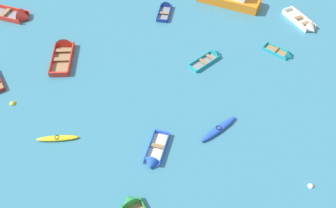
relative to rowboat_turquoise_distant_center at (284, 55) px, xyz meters
name	(u,v)px	position (x,y,z in m)	size (l,w,h in m)	color
rowboat_turquoise_distant_center	(284,55)	(0.00, 0.00, 0.00)	(2.57, 2.46, 0.88)	#99754C
rowboat_red_back_row_center	(64,49)	(-18.88, 1.68, 0.09)	(1.69, 4.50, 1.47)	#99754C
rowboat_blue_center	(153,158)	(-11.49, -9.83, 0.03)	(1.98, 3.28, 1.02)	beige
kayak_yellow_back_row_left	(57,138)	(-18.17, -7.81, 0.01)	(2.94, 0.52, 0.28)	yellow
rowboat_white_outer_left	(305,25)	(2.99, 3.87, 0.08)	(2.61, 3.98, 1.08)	beige
rowboat_turquoise_near_camera	(212,56)	(-6.23, 0.09, 0.01)	(3.11, 2.75, 0.92)	gray
rowboat_red_cluster_inner	(18,16)	(-23.87, 6.66, 0.09)	(4.67, 3.08, 1.50)	gray
rowboat_deep_blue_near_left	(166,8)	(-9.78, 7.32, 0.03)	(1.67, 3.17, 0.98)	gray
kayak_blue_midfield_left	(218,129)	(-6.77, -7.65, 0.04)	(3.10, 2.51, 0.33)	blue
mooring_buoy_trailing	(13,104)	(-22.06, -4.28, -0.12)	(0.43, 0.43, 0.43)	yellow
mooring_buoy_between_boats_left	(311,186)	(-1.52, -12.42, -0.12)	(0.37, 0.37, 0.37)	silver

